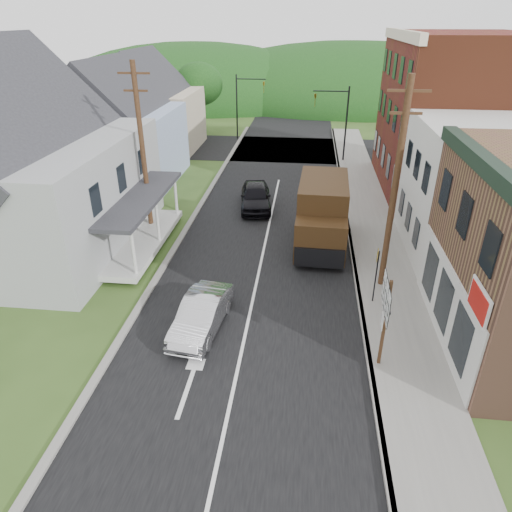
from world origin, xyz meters
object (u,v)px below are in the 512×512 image
(silver_sedan, at_px, (202,315))
(route_sign_cluster, at_px, (385,311))
(delivery_van, at_px, (322,214))
(dark_sedan, at_px, (256,197))
(warning_sign, at_px, (377,268))

(silver_sedan, relative_size, route_sign_cluster, 1.24)
(delivery_van, bearing_deg, dark_sedan, 132.26)
(silver_sedan, height_order, dark_sedan, dark_sedan)
(silver_sedan, xyz_separation_m, route_sign_cluster, (6.50, -1.38, 1.62))
(route_sign_cluster, bearing_deg, dark_sedan, 115.00)
(silver_sedan, distance_m, route_sign_cluster, 6.84)
(route_sign_cluster, bearing_deg, delivery_van, 103.71)
(silver_sedan, xyz_separation_m, warning_sign, (6.76, 2.56, 1.08))
(dark_sedan, height_order, warning_sign, warning_sign)
(route_sign_cluster, xyz_separation_m, warning_sign, (0.25, 3.94, -0.54))
(route_sign_cluster, height_order, warning_sign, route_sign_cluster)
(dark_sedan, bearing_deg, warning_sign, -66.45)
(silver_sedan, bearing_deg, route_sign_cluster, -5.22)
(dark_sedan, distance_m, delivery_van, 6.29)
(warning_sign, bearing_deg, route_sign_cluster, -82.57)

